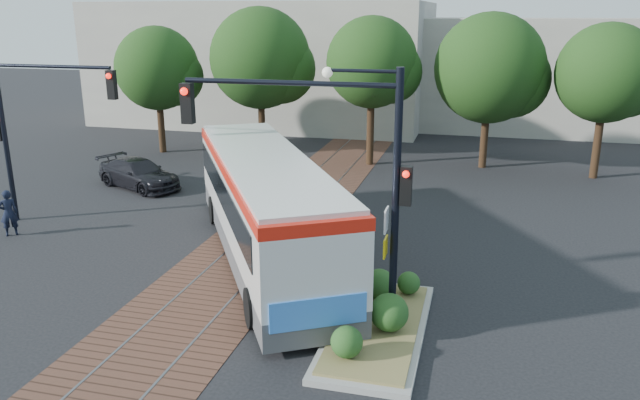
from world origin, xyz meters
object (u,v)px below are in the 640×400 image
Objects in this scene: signal_pole_left at (29,117)px; parked_car at (139,174)px; traffic_island at (379,318)px; signal_pole_main at (343,159)px; officer at (9,213)px; city_bus at (265,202)px.

signal_pole_left is 6.16m from parked_car.
parked_car is at bearing 140.67° from traffic_island.
traffic_island is at bearing -5.36° from signal_pole_main.
officer is (-0.12, -1.46, -3.06)m from signal_pole_left.
parked_car is (1.04, 6.62, -0.19)m from officer.
signal_pole_main is 1.00× the size of signal_pole_left.
parked_car is at bearing 138.63° from signal_pole_main.
traffic_island is 3.22× the size of officer.
city_bus reaches higher than parked_car.
signal_pole_left reaches higher than traffic_island.
signal_pole_main reaches higher than signal_pole_left.
city_bus is 7.23× the size of officer.
city_bus is 1.94× the size of signal_pole_main.
traffic_island is at bearing -72.51° from city_bus.
officer is (-9.12, -0.35, -0.99)m from city_bus.
officer is (-12.35, 3.34, -3.35)m from signal_pole_main.
signal_pole_left reaches higher than officer.
officer is at bearing 151.75° from city_bus.
signal_pole_main reaches higher than officer.
signal_pole_left is (-9.01, 1.12, 2.07)m from city_bus.
traffic_island is at bearing -105.23° from parked_car.
city_bus is 5.44m from signal_pole_main.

